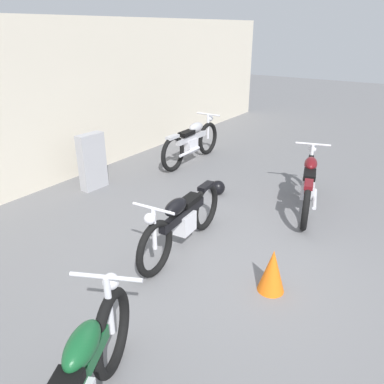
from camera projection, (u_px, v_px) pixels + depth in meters
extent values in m
plane|color=slate|center=(233.00, 265.00, 4.98)|extent=(40.00, 40.00, 0.00)
cube|color=beige|center=(16.00, 110.00, 6.64)|extent=(18.00, 0.30, 3.08)
cube|color=#9E9EA3|center=(92.00, 162.00, 7.17)|extent=(0.54, 0.23, 1.08)
sphere|color=black|center=(218.00, 188.00, 7.04)|extent=(0.27, 0.27, 0.27)
cone|color=orange|center=(272.00, 271.00, 4.40)|extent=(0.32, 0.32, 0.55)
torus|color=black|center=(155.00, 249.00, 4.67)|extent=(0.74, 0.15, 0.73)
torus|color=black|center=(206.00, 207.00, 5.76)|extent=(0.74, 0.15, 0.73)
cube|color=silver|center=(185.00, 223.00, 5.25)|extent=(0.34, 0.23, 0.28)
cube|color=black|center=(183.00, 214.00, 5.14)|extent=(1.04, 0.19, 0.12)
ellipsoid|color=black|center=(176.00, 207.00, 4.92)|extent=(0.46, 0.24, 0.20)
cube|color=black|center=(189.00, 200.00, 5.23)|extent=(0.42, 0.22, 0.08)
cube|color=black|center=(206.00, 186.00, 5.62)|extent=(0.33, 0.15, 0.06)
cylinder|color=silver|center=(154.00, 229.00, 4.56)|extent=(0.06, 0.06, 0.55)
cylinder|color=silver|center=(153.00, 208.00, 4.45)|extent=(0.09, 0.58, 0.04)
sphere|color=silver|center=(150.00, 219.00, 4.43)|extent=(0.14, 0.14, 0.14)
cylinder|color=silver|center=(185.00, 219.00, 5.49)|extent=(0.71, 0.12, 0.06)
torus|color=black|center=(112.00, 332.00, 3.36)|extent=(0.75, 0.43, 0.79)
ellipsoid|color=#145128|center=(82.00, 345.00, 2.72)|extent=(0.52, 0.40, 0.22)
cylinder|color=silver|center=(109.00, 306.00, 3.24)|extent=(0.06, 0.06, 0.59)
cylinder|color=silver|center=(106.00, 277.00, 3.12)|extent=(0.31, 0.58, 0.04)
sphere|color=silver|center=(111.00, 281.00, 3.24)|extent=(0.15, 0.15, 0.15)
torus|color=black|center=(309.00, 174.00, 6.98)|extent=(0.76, 0.31, 0.77)
torus|color=black|center=(306.00, 206.00, 5.74)|extent=(0.76, 0.31, 0.77)
cube|color=silver|center=(308.00, 189.00, 6.31)|extent=(0.38, 0.30, 0.29)
cube|color=#590F14|center=(309.00, 178.00, 6.29)|extent=(1.06, 0.41, 0.13)
ellipsoid|color=#590F14|center=(311.00, 164.00, 6.37)|extent=(0.50, 0.33, 0.21)
cube|color=black|center=(310.00, 174.00, 6.07)|extent=(0.46, 0.30, 0.08)
cube|color=#590F14|center=(309.00, 184.00, 5.60)|extent=(0.36, 0.22, 0.06)
cylinder|color=silver|center=(311.00, 160.00, 6.86)|extent=(0.06, 0.06, 0.58)
cylinder|color=silver|center=(313.00, 144.00, 6.75)|extent=(0.21, 0.60, 0.04)
sphere|color=silver|center=(312.00, 149.00, 6.86)|extent=(0.15, 0.15, 0.15)
cylinder|color=silver|center=(315.00, 199.00, 6.12)|extent=(0.72, 0.27, 0.06)
torus|color=black|center=(208.00, 138.00, 9.20)|extent=(0.79, 0.11, 0.78)
torus|color=black|center=(173.00, 154.00, 8.09)|extent=(0.79, 0.11, 0.78)
cube|color=silver|center=(190.00, 145.00, 8.60)|extent=(0.35, 0.22, 0.30)
cube|color=#ADADB2|center=(191.00, 137.00, 8.57)|extent=(1.10, 0.13, 0.13)
ellipsoid|color=#ADADB2|center=(196.00, 127.00, 8.64)|extent=(0.48, 0.22, 0.21)
cube|color=black|center=(187.00, 133.00, 8.37)|extent=(0.43, 0.20, 0.09)
cube|color=#ADADB2|center=(173.00, 137.00, 7.95)|extent=(0.35, 0.13, 0.06)
cylinder|color=silver|center=(208.00, 126.00, 9.08)|extent=(0.06, 0.06, 0.59)
cylinder|color=silver|center=(208.00, 114.00, 8.96)|extent=(0.05, 0.62, 0.04)
sphere|color=silver|center=(210.00, 118.00, 9.07)|extent=(0.15, 0.15, 0.15)
cylinder|color=silver|center=(190.00, 152.00, 8.40)|extent=(0.75, 0.08, 0.06)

